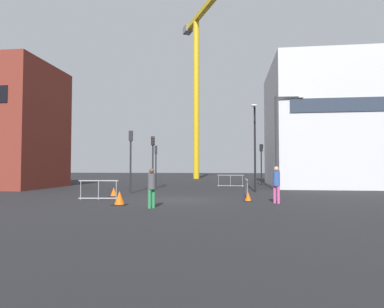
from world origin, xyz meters
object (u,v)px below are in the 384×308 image
(streetlamp_tall, at_px, (280,134))
(pedestrian_walking, at_px, (152,185))
(traffic_light_verge, at_px, (131,152))
(traffic_light_crosswalk, at_px, (261,158))
(traffic_cone_by_barrier, at_px, (119,198))
(streetlamp_short, at_px, (255,141))
(traffic_light_corner, at_px, (156,159))
(traffic_cone_on_verge, at_px, (114,192))
(pedestrian_waiting, at_px, (276,182))
(traffic_cone_striped, at_px, (248,197))
(traffic_light_near, at_px, (153,154))
(construction_crane, at_px, (197,75))

(streetlamp_tall, bearing_deg, pedestrian_walking, -121.06)
(traffic_light_verge, xyz_separation_m, pedestrian_walking, (3.39, -7.67, -1.85))
(traffic_light_crosswalk, height_order, traffic_cone_by_barrier, traffic_light_crosswalk)
(traffic_cone_by_barrier, bearing_deg, streetlamp_short, 50.41)
(streetlamp_short, xyz_separation_m, traffic_light_corner, (-8.23, 4.54, -1.16))
(traffic_light_verge, bearing_deg, pedestrian_walking, -66.17)
(traffic_cone_on_verge, bearing_deg, pedestrian_walking, -55.16)
(pedestrian_waiting, xyz_separation_m, traffic_cone_striped, (-1.34, 0.85, -0.85))
(traffic_cone_by_barrier, bearing_deg, traffic_light_near, 94.99)
(traffic_light_corner, bearing_deg, construction_crane, 86.32)
(pedestrian_waiting, distance_m, traffic_cone_by_barrier, 7.67)
(traffic_light_corner, bearing_deg, traffic_cone_striped, -54.83)
(streetlamp_short, bearing_deg, streetlamp_tall, 51.36)
(traffic_light_corner, distance_m, traffic_cone_on_verge, 8.95)
(streetlamp_short, xyz_separation_m, traffic_cone_striped, (-0.81, -5.99, -3.42))
(traffic_light_verge, relative_size, traffic_light_near, 1.01)
(construction_crane, height_order, pedestrian_waiting, construction_crane)
(pedestrian_walking, bearing_deg, traffic_cone_by_barrier, 150.84)
(traffic_light_corner, relative_size, traffic_cone_on_verge, 6.62)
(construction_crane, distance_m, traffic_light_near, 27.37)
(pedestrian_waiting, bearing_deg, traffic_light_crosswalk, 87.23)
(traffic_cone_by_barrier, bearing_deg, traffic_light_verge, 103.39)
(streetlamp_tall, distance_m, traffic_cone_by_barrier, 14.84)
(traffic_light_verge, bearing_deg, traffic_cone_by_barrier, -76.61)
(traffic_light_crosswalk, bearing_deg, traffic_cone_on_verge, -126.91)
(traffic_light_verge, relative_size, traffic_light_crosswalk, 1.06)
(streetlamp_short, xyz_separation_m, pedestrian_walking, (-5.14, -9.40, -2.63))
(streetlamp_tall, relative_size, pedestrian_walking, 4.25)
(traffic_light_crosswalk, bearing_deg, pedestrian_walking, -108.97)
(pedestrian_waiting, distance_m, traffic_cone_striped, 1.80)
(traffic_cone_by_barrier, bearing_deg, pedestrian_waiting, 11.70)
(construction_crane, height_order, traffic_light_verge, construction_crane)
(traffic_light_near, bearing_deg, pedestrian_waiting, -45.96)
(streetlamp_short, bearing_deg, traffic_cone_striped, -97.68)
(construction_crane, bearing_deg, traffic_light_near, -92.31)
(construction_crane, distance_m, pedestrian_walking, 38.27)
(traffic_light_near, bearing_deg, traffic_light_crosswalk, 39.66)
(traffic_light_near, xyz_separation_m, traffic_cone_striped, (7.02, -7.79, -2.60))
(pedestrian_waiting, bearing_deg, pedestrian_walking, -155.77)
(pedestrian_waiting, bearing_deg, traffic_cone_by_barrier, -168.30)
(traffic_light_crosswalk, bearing_deg, construction_crane, 116.52)
(construction_crane, bearing_deg, pedestrian_walking, -87.19)
(traffic_light_corner, bearing_deg, traffic_light_verge, -92.74)
(streetlamp_short, xyz_separation_m, traffic_light_crosswalk, (1.32, 9.38, -0.92))
(streetlamp_tall, height_order, traffic_light_crosswalk, streetlamp_tall)
(traffic_light_near, height_order, traffic_cone_striped, traffic_light_near)
(traffic_light_crosswalk, distance_m, traffic_cone_by_barrier, 19.74)
(traffic_light_crosswalk, relative_size, pedestrian_waiting, 2.23)
(traffic_light_near, height_order, traffic_cone_on_verge, traffic_light_near)
(traffic_cone_on_verge, height_order, traffic_cone_striped, traffic_cone_on_verge)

